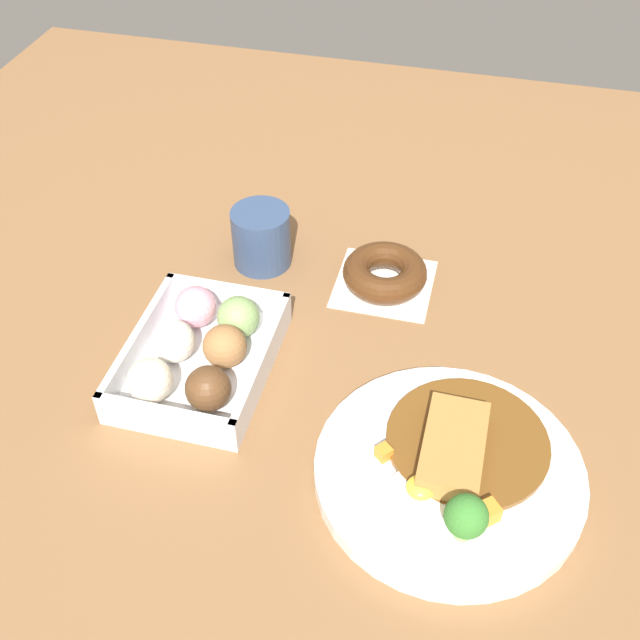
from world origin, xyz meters
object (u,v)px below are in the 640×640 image
object	(u,v)px
donut_box	(200,352)
curry_plate	(451,469)
chocolate_ring_donut	(385,273)
coffee_mug	(261,237)

from	to	relation	value
donut_box	curry_plate	bearing A→B (deg)	-105.32
donut_box	chocolate_ring_donut	xyz separation A→B (m)	(0.19, -0.17, -0.01)
curry_plate	chocolate_ring_donut	distance (m)	0.29
curry_plate	chocolate_ring_donut	bearing A→B (deg)	23.30
chocolate_ring_donut	coffee_mug	xyz separation A→B (m)	(0.01, 0.16, 0.02)
curry_plate	coffee_mug	bearing A→B (deg)	45.08
curry_plate	donut_box	world-z (taller)	curry_plate
chocolate_ring_donut	coffee_mug	distance (m)	0.16
donut_box	coffee_mug	size ratio (longest dim) A/B	2.61
chocolate_ring_donut	coffee_mug	world-z (taller)	coffee_mug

